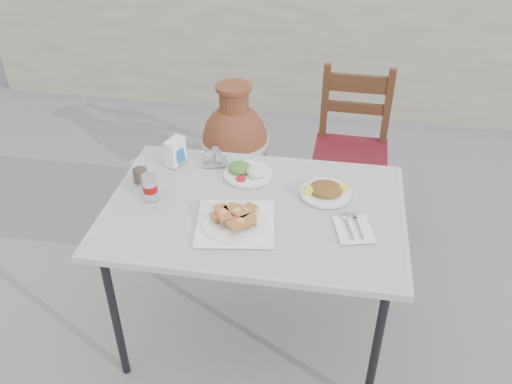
% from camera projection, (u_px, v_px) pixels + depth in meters
% --- Properties ---
extents(ground, '(80.00, 80.00, 0.00)m').
position_uv_depth(ground, '(287.00, 318.00, 2.83)').
color(ground, slate).
rests_on(ground, ground).
extents(cafe_table, '(1.29, 0.89, 0.78)m').
position_uv_depth(cafe_table, '(255.00, 216.00, 2.36)').
color(cafe_table, black).
rests_on(cafe_table, ground).
extents(pide_plate, '(0.37, 0.37, 0.07)m').
position_uv_depth(pide_plate, '(235.00, 218.00, 2.21)').
color(pide_plate, white).
rests_on(pide_plate, cafe_table).
extents(salad_rice_plate, '(0.23, 0.23, 0.06)m').
position_uv_depth(salad_rice_plate, '(247.00, 171.00, 2.52)').
color(salad_rice_plate, white).
rests_on(salad_rice_plate, cafe_table).
extents(salad_chopped_plate, '(0.23, 0.23, 0.05)m').
position_uv_depth(salad_chopped_plate, '(326.00, 190.00, 2.39)').
color(salad_chopped_plate, white).
rests_on(salad_chopped_plate, cafe_table).
extents(soda_can, '(0.07, 0.07, 0.12)m').
position_uv_depth(soda_can, '(150.00, 187.00, 2.34)').
color(soda_can, silver).
rests_on(soda_can, cafe_table).
extents(cola_glass, '(0.07, 0.07, 0.10)m').
position_uv_depth(cola_glass, '(140.00, 172.00, 2.46)').
color(cola_glass, white).
rests_on(cola_glass, cafe_table).
extents(napkin_holder, '(0.09, 0.12, 0.13)m').
position_uv_depth(napkin_holder, '(175.00, 152.00, 2.58)').
color(napkin_holder, white).
rests_on(napkin_holder, cafe_table).
extents(condiment_caddy, '(0.13, 0.12, 0.08)m').
position_uv_depth(condiment_caddy, '(214.00, 158.00, 2.60)').
color(condiment_caddy, silver).
rests_on(condiment_caddy, cafe_table).
extents(cutlery_napkin, '(0.19, 0.21, 0.01)m').
position_uv_depth(cutlery_napkin, '(352.00, 227.00, 2.20)').
color(cutlery_napkin, white).
rests_on(cutlery_napkin, cafe_table).
extents(chair, '(0.44, 0.44, 0.98)m').
position_uv_depth(chair, '(351.00, 151.00, 3.25)').
color(chair, '#321A0D').
rests_on(chair, ground).
extents(terracotta_urn, '(0.45, 0.45, 0.78)m').
position_uv_depth(terracotta_urn, '(235.00, 144.00, 3.61)').
color(terracotta_urn, brown).
rests_on(terracotta_urn, ground).
extents(back_wall, '(6.00, 0.25, 1.20)m').
position_uv_depth(back_wall, '(329.00, 44.00, 4.50)').
color(back_wall, '#AAA38E').
rests_on(back_wall, ground).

